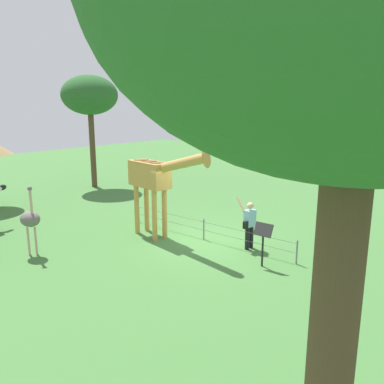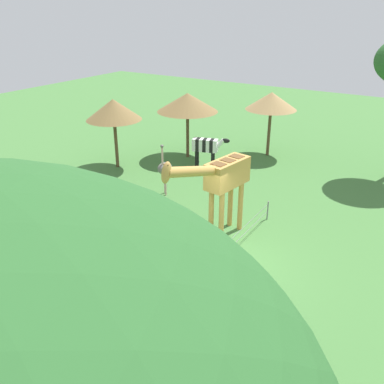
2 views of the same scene
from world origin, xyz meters
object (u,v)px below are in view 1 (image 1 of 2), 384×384
giraffe (155,178)px  info_sign (263,236)px  ostrich (30,219)px  tree_west (90,96)px  visitor (249,223)px

giraffe → info_sign: (4.21, 0.13, -1.24)m
ostrich → tree_west: 11.37m
giraffe → visitor: 3.59m
ostrich → tree_west: size_ratio=0.36×
visitor → tree_west: 13.35m
giraffe → info_sign: size_ratio=3.02×
giraffe → tree_west: tree_west is taller
giraffe → ostrich: size_ratio=1.77×
giraffe → visitor: bearing=19.6°
visitor → info_sign: (1.06, -1.00, 0.05)m
ostrich → info_sign: ostrich is taller
tree_west → visitor: bearing=-13.9°
ostrich → tree_west: tree_west is taller
giraffe → ostrich: 4.25m
ostrich → visitor: bearing=43.4°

